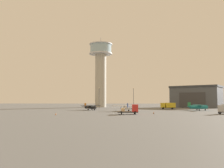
% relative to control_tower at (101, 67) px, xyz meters
% --- Properties ---
extents(ground_plane, '(400.00, 400.00, 0.00)m').
position_rel_control_tower_xyz_m(ground_plane, '(11.60, -66.56, -23.03)').
color(ground_plane, '#60605E').
extents(control_tower, '(13.21, 13.21, 40.40)m').
position_rel_control_tower_xyz_m(control_tower, '(0.00, 0.00, 0.00)').
color(control_tower, '#B2AD9E').
rests_on(control_tower, ground_plane).
extents(hangar, '(30.32, 28.08, 11.67)m').
position_rel_control_tower_xyz_m(hangar, '(52.85, -3.11, -17.18)').
color(hangar, '#4C5159').
rests_on(hangar, ground_plane).
extents(airplane_white, '(10.16, 7.94, 2.99)m').
position_rel_control_tower_xyz_m(airplane_white, '(13.36, -45.92, -21.64)').
color(airplane_white, white).
rests_on(airplane_white, ground_plane).
extents(airplane_teal, '(8.52, 10.84, 3.21)m').
position_rel_control_tower_xyz_m(airplane_teal, '(41.81, -39.52, -21.53)').
color(airplane_teal, teal).
rests_on(airplane_teal, ground_plane).
extents(airplane_black, '(7.50, 8.08, 2.81)m').
position_rel_control_tower_xyz_m(airplane_black, '(-0.73, -38.20, -21.72)').
color(airplane_black, black).
rests_on(airplane_black, ground_plane).
extents(truck_box_yellow, '(6.35, 3.32, 2.85)m').
position_rel_control_tower_xyz_m(truck_box_yellow, '(32.61, -26.92, -21.38)').
color(truck_box_yellow, '#38383D').
rests_on(truck_box_yellow, ground_plane).
extents(truck_flatbed_red, '(5.91, 3.22, 2.82)m').
position_rel_control_tower_xyz_m(truck_flatbed_red, '(14.60, -64.94, -21.69)').
color(truck_flatbed_red, '#38383D').
rests_on(truck_flatbed_red, ground_plane).
extents(light_post_west, '(0.44, 0.44, 10.07)m').
position_rel_control_tower_xyz_m(light_post_west, '(1.23, -21.66, -17.14)').
color(light_post_west, '#38383D').
rests_on(light_post_west, ground_plane).
extents(light_post_north, '(0.44, 0.44, 10.28)m').
position_rel_control_tower_xyz_m(light_post_north, '(17.99, -13.40, -17.03)').
color(light_post_north, '#38383D').
rests_on(light_post_north, ground_plane).
extents(traffic_cone_near_left, '(0.36, 0.36, 0.62)m').
position_rel_control_tower_xyz_m(traffic_cone_near_left, '(21.48, -61.42, -22.72)').
color(traffic_cone_near_left, black).
rests_on(traffic_cone_near_left, ground_plane).
extents(traffic_cone_near_right, '(0.36, 0.36, 0.63)m').
position_rel_control_tower_xyz_m(traffic_cone_near_right, '(-6.19, -68.40, -22.72)').
color(traffic_cone_near_right, black).
rests_on(traffic_cone_near_right, ground_plane).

